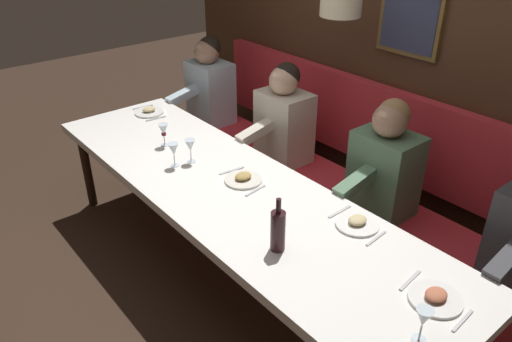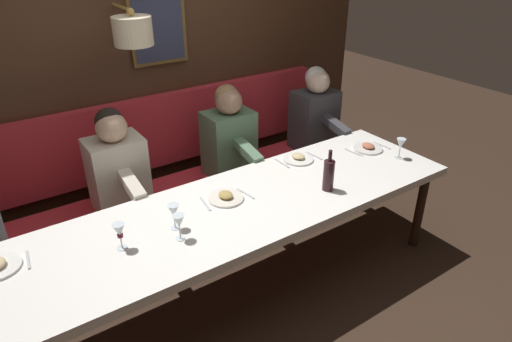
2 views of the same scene
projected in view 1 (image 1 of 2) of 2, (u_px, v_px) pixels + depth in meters
ground_plane at (233, 279)px, 3.38m from camera, size 12.00×12.00×0.00m
dining_table at (230, 195)px, 3.05m from camera, size 0.90×3.23×0.74m
banquette_bench at (324, 206)px, 3.77m from camera, size 0.52×3.43×0.45m
back_wall_panel at (390, 47)px, 3.53m from camera, size 0.59×4.63×2.90m
diner_near at (385, 162)px, 3.15m from camera, size 0.60×0.40×0.79m
diner_middle at (284, 117)px, 3.80m from camera, size 0.60×0.40×0.79m
diner_far at (209, 83)px, 4.47m from camera, size 0.60×0.40×0.79m
place_setting_0 at (435, 298)px, 2.17m from camera, size 0.24×0.32×0.05m
place_setting_1 at (357, 223)px, 2.67m from camera, size 0.24×0.31×0.05m
place_setting_2 at (243, 179)px, 3.08m from camera, size 0.24×0.33×0.05m
place_setting_3 at (149, 111)px, 4.05m from camera, size 0.24×0.32×0.05m
wine_glass_0 at (163, 131)px, 3.48m from camera, size 0.07×0.07×0.16m
wine_glass_1 at (190, 146)px, 3.26m from camera, size 0.07×0.07×0.16m
wine_glass_2 at (423, 319)px, 1.93m from camera, size 0.07×0.07×0.16m
wine_glass_3 at (174, 150)px, 3.21m from camera, size 0.07×0.07×0.16m
wine_bottle at (278, 230)px, 2.44m from camera, size 0.08×0.08×0.30m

